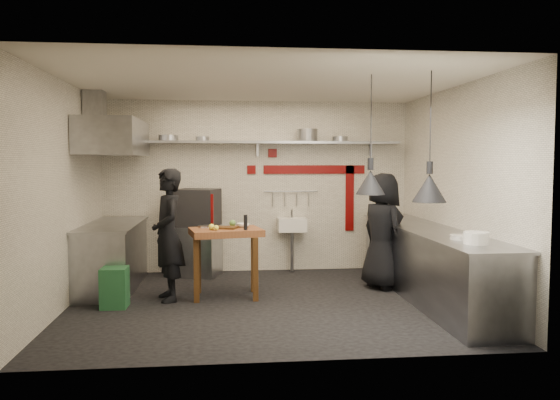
{
  "coord_description": "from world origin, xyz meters",
  "views": [
    {
      "loc": [
        -0.55,
        -6.89,
        1.81
      ],
      "look_at": [
        0.19,
        0.3,
        1.3
      ],
      "focal_mm": 35.0,
      "sensor_mm": 36.0,
      "label": 1
    }
  ],
  "objects": [
    {
      "name": "red_band_horiz",
      "position": [
        0.95,
        2.08,
        1.68
      ],
      "size": [
        1.7,
        0.02,
        0.14
      ],
      "primitive_type": "cube",
      "color": "#650707",
      "rests_on": "wall_back"
    },
    {
      "name": "utensil_rail",
      "position": [
        0.55,
        2.06,
        1.32
      ],
      "size": [
        0.9,
        0.02,
        0.02
      ],
      "primitive_type": "cylinder",
      "rotation": [
        0.0,
        1.57,
        0.0
      ],
      "color": "gray",
      "rests_on": "wall_back"
    },
    {
      "name": "red_band_vert",
      "position": [
        1.55,
        2.08,
        1.2
      ],
      "size": [
        0.14,
        0.02,
        1.1
      ],
      "primitive_type": "cube",
      "color": "#650707",
      "rests_on": "wall_back"
    },
    {
      "name": "cutting_board",
      "position": [
        -0.54,
        0.37,
        0.93
      ],
      "size": [
        0.37,
        0.31,
        0.02
      ],
      "primitive_type": "cube",
      "rotation": [
        0.0,
        0.0,
        -0.35
      ],
      "color": "#462911",
      "rests_on": "prep_table"
    },
    {
      "name": "prep_table",
      "position": [
        -0.53,
        0.35,
        0.46
      ],
      "size": [
        1.03,
        0.8,
        0.92
      ],
      "primitive_type": null,
      "rotation": [
        0.0,
        0.0,
        0.19
      ],
      "color": "brown",
      "rests_on": "floor"
    },
    {
      "name": "red_tile_b",
      "position": [
        -0.1,
        2.08,
        1.68
      ],
      "size": [
        0.14,
        0.02,
        0.14
      ],
      "primitive_type": "cube",
      "color": "#650707",
      "rests_on": "wall_back"
    },
    {
      "name": "shelf_bracket_left",
      "position": [
        -1.9,
        2.07,
        2.02
      ],
      "size": [
        0.04,
        0.06,
        0.24
      ],
      "primitive_type": "cube",
      "color": "gray",
      "rests_on": "wall_back"
    },
    {
      "name": "bowl",
      "position": [
        -0.29,
        0.48,
        0.95
      ],
      "size": [
        0.19,
        0.19,
        0.05
      ],
      "primitive_type": "imported",
      "rotation": [
        0.0,
        0.0,
        0.08
      ],
      "color": "white",
      "rests_on": "prep_table"
    },
    {
      "name": "hood_duct",
      "position": [
        -2.35,
        1.05,
        2.55
      ],
      "size": [
        0.28,
        0.28,
        0.5
      ],
      "primitive_type": "cube",
      "color": "gray",
      "rests_on": "ceiling"
    },
    {
      "name": "chef_left",
      "position": [
        -1.28,
        0.26,
        0.86
      ],
      "size": [
        0.58,
        0.72,
        1.72
      ],
      "primitive_type": "imported",
      "rotation": [
        0.0,
        0.0,
        -1.27
      ],
      "color": "black",
      "rests_on": "floor"
    },
    {
      "name": "oven_door",
      "position": [
        -0.94,
        1.48,
        1.09
      ],
      "size": [
        0.46,
        0.17,
        0.46
      ],
      "primitive_type": "cube",
      "rotation": [
        0.0,
        0.0,
        -0.3
      ],
      "color": "#650707",
      "rests_on": "combi_oven"
    },
    {
      "name": "pepper_mill",
      "position": [
        -0.27,
        0.18,
        1.02
      ],
      "size": [
        0.05,
        0.05,
        0.2
      ],
      "primitive_type": "cylinder",
      "rotation": [
        0.0,
        0.0,
        0.1
      ],
      "color": "black",
      "rests_on": "prep_table"
    },
    {
      "name": "shelf_bracket_right",
      "position": [
        1.9,
        2.07,
        2.02
      ],
      "size": [
        0.04,
        0.06,
        0.24
      ],
      "primitive_type": "cube",
      "color": "gray",
      "rests_on": "wall_back"
    },
    {
      "name": "wall_front",
      "position": [
        0.0,
        -2.1,
        1.4
      ],
      "size": [
        5.0,
        0.04,
        2.8
      ],
      "primitive_type": "cube",
      "color": "silver",
      "rests_on": "floor"
    },
    {
      "name": "chef_right",
      "position": [
        1.69,
        0.64,
        0.83
      ],
      "size": [
        0.78,
        0.94,
        1.65
      ],
      "primitive_type": "imported",
      "rotation": [
        0.0,
        0.0,
        1.93
      ],
      "color": "black",
      "rests_on": "floor"
    },
    {
      "name": "plate_stack",
      "position": [
        2.12,
        -1.37,
        1.0
      ],
      "size": [
        0.32,
        0.32,
        0.13
      ],
      "primitive_type": "cylinder",
      "rotation": [
        0.0,
        0.0,
        -0.27
      ],
      "color": "white",
      "rests_on": "counter_right_top"
    },
    {
      "name": "red_tile_a",
      "position": [
        0.25,
        2.08,
        1.95
      ],
      "size": [
        0.14,
        0.02,
        0.14
      ],
      "primitive_type": "cube",
      "color": "#650707",
      "rests_on": "wall_back"
    },
    {
      "name": "green_bin",
      "position": [
        -1.91,
        -0.04,
        0.25
      ],
      "size": [
        0.32,
        0.32,
        0.5
      ],
      "primitive_type": "cube",
      "rotation": [
        0.0,
        0.0,
        -0.02
      ],
      "color": "#1F562E",
      "rests_on": "floor"
    },
    {
      "name": "counter_left_top",
      "position": [
        -2.15,
        1.05,
        0.92
      ],
      "size": [
        0.76,
        2.0,
        0.03
      ],
      "primitive_type": "cube",
      "color": "gray",
      "rests_on": "counter_left"
    },
    {
      "name": "extractor_hood",
      "position": [
        -2.1,
        1.05,
        2.15
      ],
      "size": [
        0.78,
        1.6,
        0.5
      ],
      "primitive_type": "cube",
      "color": "gray",
      "rests_on": "ceiling"
    },
    {
      "name": "shelf_bracket_mid",
      "position": [
        0.0,
        2.07,
        2.02
      ],
      "size": [
        0.04,
        0.06,
        0.24
      ],
      "primitive_type": "cube",
      "color": "gray",
      "rests_on": "wall_back"
    },
    {
      "name": "back_shelf",
      "position": [
        0.0,
        1.92,
        2.12
      ],
      "size": [
        4.6,
        0.34,
        0.04
      ],
      "primitive_type": "cube",
      "color": "gray",
      "rests_on": "wall_back"
    },
    {
      "name": "sink_drain",
      "position": [
        0.55,
        1.88,
        0.34
      ],
      "size": [
        0.06,
        0.06,
        0.66
      ],
      "primitive_type": "cylinder",
      "color": "gray",
      "rests_on": "floor"
    },
    {
      "name": "pan_far_left",
      "position": [
        -1.42,
        1.92,
        2.19
      ],
      "size": [
        0.41,
        0.41,
        0.09
      ],
      "primitive_type": "cylinder",
      "rotation": [
        0.0,
        0.0,
        0.43
      ],
      "color": "gray",
      "rests_on": "back_shelf"
    },
    {
      "name": "small_bowl_right",
      "position": [
        2.1,
        -1.0,
        0.96
      ],
      "size": [
        0.28,
        0.28,
        0.05
      ],
      "primitive_type": "cylinder",
      "rotation": [
        0.0,
        0.0,
        -0.35
      ],
      "color": "white",
      "rests_on": "counter_right_top"
    },
    {
      "name": "counter_right",
      "position": [
        2.15,
        0.0,
        0.45
      ],
      "size": [
        0.7,
        3.8,
        0.9
      ],
      "primitive_type": "cube",
      "color": "gray",
      "rests_on": "floor"
    },
    {
      "name": "wall_left",
      "position": [
        -2.5,
        0.0,
        1.4
      ],
      "size": [
        0.04,
        4.2,
        2.8
      ],
      "primitive_type": "cube",
      "color": "silver",
      "rests_on": "floor"
    },
    {
      "name": "wall_back",
      "position": [
        0.0,
        2.1,
        1.4
      ],
      "size": [
        5.0,
        0.04,
        2.8
      ],
      "primitive_type": "cube",
      "color": "silver",
      "rests_on": "floor"
    },
    {
      "name": "stock_pot",
      "position": [
        0.8,
        1.92,
        2.24
      ],
      "size": [
        0.39,
        0.39,
        0.2
      ],
      "primitive_type": "cylinder",
      "rotation": [
        0.0,
        0.0,
        0.23
      ],
      "color": "gray",
      "rests_on": "back_shelf"
    },
    {
      "name": "oven_stand",
      "position": [
        -0.97,
        1.78,
        0.4
      ],
      "size": [
        0.78,
        0.74,
        0.8
      ],
      "primitive_type": "cube",
      "rotation": [
        0.0,
        0.0,
        -0.3
      ],
      "color": "gray",
      "rests_on": "floor"
    },
    {
      "name": "counter_left",
      "position": [
        -2.15,
        1.05,
        0.45
      ],
      "size": [
        0.7,
        1.9,
        0.9
      ],
      "primitive_type": "cube",
      "color": "gray",
      "rests_on": "floor"
    },
    {
      "name": "veg_ball",
      "position": [
        -0.44,
        0.55,
        0.97
      ],
      "size": [
        0.1,
        0.1,
        0.09
      ],
      "primitive_type": "sphere",
      "rotation": [
        0.0,
        0.0,
        0.11
      ],
      "color": "#57863C",
      "rests_on": "prep_table"
    },
    {
      "name": "counter_right_top",
      "position": [
        2.15,
        0.0,
        0.92
      ],
      "size": [
        0.76,
        3.9,
        0.03
      ],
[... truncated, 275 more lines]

